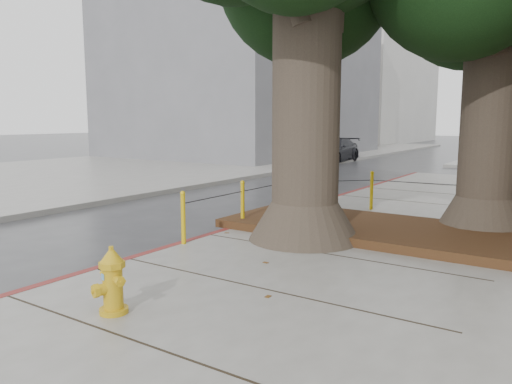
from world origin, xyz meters
The scene contains 9 objects.
ground centered at (0.00, 0.00, 0.00)m, with size 140.00×140.00×0.00m, color #28282B.
sidewalk_opposite centered at (-14.00, 10.00, 0.07)m, with size 14.00×60.00×0.15m, color slate.
curb_red centered at (-2.00, 2.50, 0.07)m, with size 0.14×26.00×0.16m, color maroon.
planter_bed centered at (0.90, 3.90, 0.23)m, with size 6.40×2.60×0.16m, color black.
building_far_grey centered at (-15.00, 22.00, 6.00)m, with size 12.00×16.00×12.00m, color slate.
building_far_white centered at (-17.00, 45.00, 7.50)m, with size 12.00×18.00×15.00m, color silver.
bollard_ring centered at (-0.87, 4.38, 0.66)m, with size 3.79×5.39×0.95m.
fire_hydrant centered at (-0.41, -1.63, 0.53)m, with size 0.41×0.41×0.78m.
car_dark centered at (-7.75, 19.72, 0.66)m, with size 1.84×4.53×1.31m, color black.
Camera 1 is at (3.95, -5.21, 2.33)m, focal length 35.00 mm.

